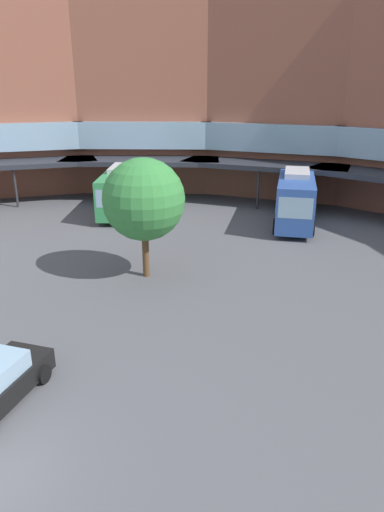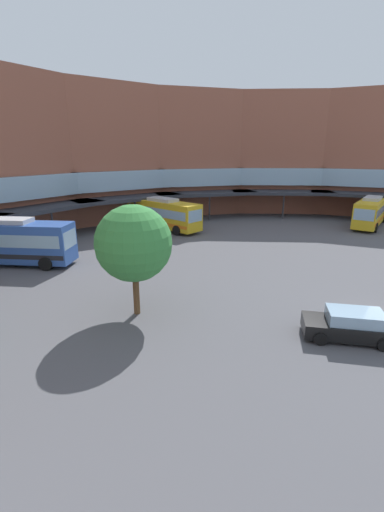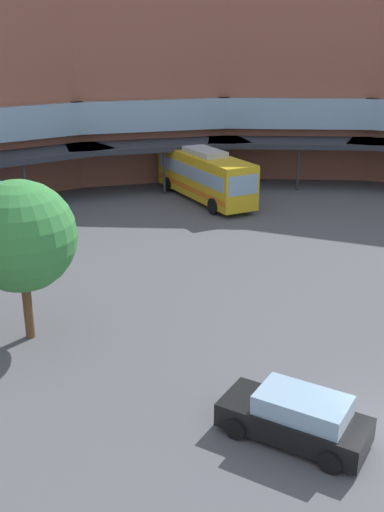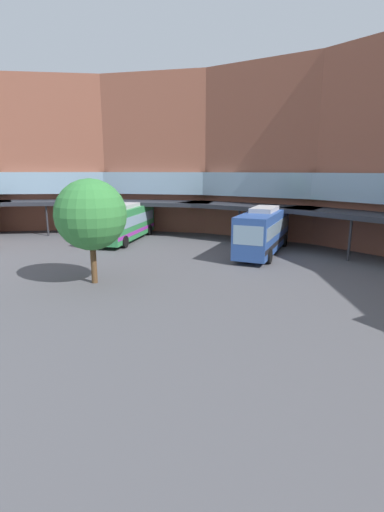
{
  "view_description": "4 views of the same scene",
  "coord_description": "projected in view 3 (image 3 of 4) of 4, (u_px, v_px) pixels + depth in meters",
  "views": [
    {
      "loc": [
        10.34,
        -3.57,
        9.85
      ],
      "look_at": [
        -2.07,
        10.81,
        2.73
      ],
      "focal_mm": 32.54,
      "sensor_mm": 36.0,
      "label": 1
    },
    {
      "loc": [
        -19.88,
        -0.54,
        9.2
      ],
      "look_at": [
        -1.06,
        12.42,
        2.05
      ],
      "focal_mm": 24.09,
      "sensor_mm": 36.0,
      "label": 2
    },
    {
      "loc": [
        -13.95,
        -8.8,
        11.41
      ],
      "look_at": [
        0.44,
        11.35,
        2.22
      ],
      "focal_mm": 42.3,
      "sensor_mm": 36.0,
      "label": 3
    },
    {
      "loc": [
        14.57,
        3.28,
        6.86
      ],
      "look_at": [
        0.2,
        14.64,
        2.64
      ],
      "focal_mm": 26.35,
      "sensor_mm": 36.0,
      "label": 4
    }
  ],
  "objects": [
    {
      "name": "parked_car",
      "position": [
        296.0,
        418.0,
        17.8
      ],
      "size": [
        3.42,
        4.75,
        1.53
      ],
      "rotation": [
        0.0,
        0.0,
        1.99
      ],
      "color": "black",
      "rests_on": "ground"
    },
    {
      "name": "plaza_tree",
      "position": [
        20.0,
        237.0,
        22.61
      ],
      "size": [
        4.27,
        4.27,
        6.37
      ],
      "color": "brown",
      "rests_on": "ground"
    },
    {
      "name": "bus_1",
      "position": [
        205.0,
        175.0,
        43.12
      ],
      "size": [
        3.91,
        10.6,
        3.69
      ],
      "rotation": [
        0.0,
        0.0,
        4.58
      ],
      "color": "gold",
      "rests_on": "ground"
    },
    {
      "name": "station_building",
      "position": [
        55.0,
        97.0,
        33.75
      ],
      "size": [
        80.58,
        40.37,
        16.9
      ],
      "color": "#93543F",
      "rests_on": "ground"
    }
  ]
}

